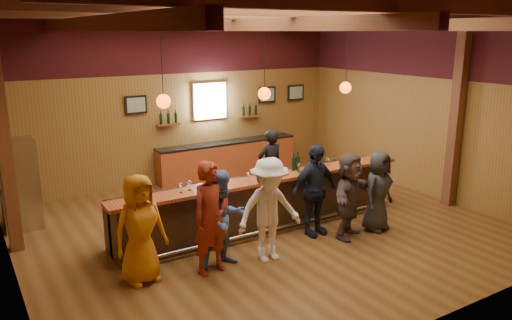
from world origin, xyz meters
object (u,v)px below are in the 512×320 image
Objects in this scene: customer_orange at (140,229)px; customer_denim at (224,219)px; back_bar_cabinet at (228,158)px; customer_white at (269,210)px; customer_redvest at (211,218)px; bottle_a at (298,163)px; bartender at (270,167)px; ice_bucket at (266,169)px; stainless_fridge at (19,184)px; customer_navy at (314,190)px; customer_brown at (349,196)px; customer_dark at (378,191)px; bar_counter at (261,201)px.

customer_denim is at bearing -16.54° from customer_orange.
customer_white is at bearing -110.80° from back_bar_cabinet.
bottle_a is (2.49, 1.06, 0.32)m from customer_redvest.
bartender is at bearing 20.11° from customer_orange.
bartender is at bearing 53.97° from ice_bucket.
stainless_fridge is 4.91m from ice_bucket.
back_bar_cabinet is 2.23× the size of customer_navy.
stainless_fridge is at bearing 117.69° from customer_brown.
ice_bucket is (1.73, 1.06, 0.30)m from customer_redvest.
customer_navy is at bearing 112.17° from customer_brown.
customer_dark is at bearing -82.22° from back_bar_cabinet.
bartender is (0.89, 1.01, 0.35)m from bar_counter.
ice_bucket is at bearing -32.84° from stainless_fridge.
customer_denim reaches higher than back_bar_cabinet.
back_bar_cabinet is 4.52m from customer_navy.
customer_navy reaches higher than bar_counter.
customer_dark is at bearing -36.35° from bar_counter.
bartender is 1.28m from bottle_a.
back_bar_cabinet is 2.14× the size of customer_redvest.
customer_dark is (0.67, -4.94, 0.32)m from back_bar_cabinet.
bartender is (2.62, 2.28, -0.07)m from customer_redvest.
customer_navy is 1.01m from ice_bucket.
customer_orange reaches higher than back_bar_cabinet.
stainless_fridge is (-5.30, -1.12, 0.42)m from back_bar_cabinet.
bar_counter is 1.78m from customer_brown.
bar_counter is 3.52× the size of customer_navy.
bottle_a is at bearing 4.13° from customer_orange.
customer_navy reaches higher than customer_denim.
customer_brown reaches higher than customer_dark.
customer_white is at bearing -140.78° from bottle_a.
customer_denim is 2.61m from customer_brown.
stainless_fridge reaches higher than bartender.
customer_denim is (2.65, -3.63, -0.07)m from stainless_fridge.
bar_counter is 1.60m from customer_white.
bar_counter is at bearing 26.21° from customer_redvest.
customer_white reaches higher than customer_navy.
customer_navy is (1.35, 0.49, -0.01)m from customer_white.
stainless_fridge is 0.96× the size of customer_redvest.
ice_bucket is (-0.00, -0.21, 0.72)m from bar_counter.
customer_navy reaches higher than ice_bucket.
customer_redvest is 1.04m from customer_white.
customer_brown is at bearing -49.49° from bar_counter.
customer_orange is at bearing 173.65° from customer_white.
customer_white reaches higher than customer_denim.
customer_redvest reaches higher than ice_bucket.
customer_denim is at bearing -119.13° from back_bar_cabinet.
customer_denim is 3.33m from customer_dark.
bar_counter is 0.75m from ice_bucket.
ice_bucket is (-1.14, 1.13, 0.41)m from customer_brown.
customer_redvest reaches higher than stainless_fridge.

